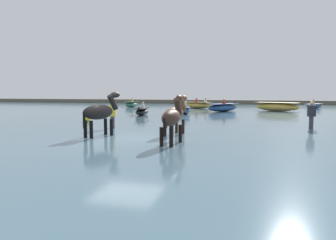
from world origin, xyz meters
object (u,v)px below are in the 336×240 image
object	(u,v)px
horse_lead_dark_bay	(172,119)
channel_buoy	(88,119)
boat_near_port	(197,105)
boat_distant_east	(185,110)
horse_trailing_bay	(175,115)
boat_far_inshore	(314,106)
boat_far_offshore	(142,111)
person_onlooker_right	(112,117)
horse_flank_black	(100,113)
person_spectator_far	(311,117)
boat_near_starboard	(223,108)
boat_distant_west	(277,107)
boat_mid_outer	(132,104)

from	to	relation	value
horse_lead_dark_bay	channel_buoy	bearing A→B (deg)	137.58
boat_near_port	boat_distant_east	size ratio (longest dim) A/B	1.38
horse_trailing_bay	boat_far_inshore	world-z (taller)	horse_trailing_bay
boat_far_offshore	person_onlooker_right	xyz separation A→B (m)	(1.56, -8.46, 0.29)
horse_trailing_bay	boat_far_inshore	size ratio (longest dim) A/B	0.73
horse_lead_dark_bay	boat_far_offshore	bearing A→B (deg)	114.16
horse_flank_black	person_spectator_far	world-z (taller)	horse_flank_black
boat_far_inshore	channel_buoy	size ratio (longest dim) A/B	3.08
boat_near_starboard	boat_far_inshore	bearing A→B (deg)	38.26
horse_flank_black	boat_near_starboard	world-z (taller)	horse_flank_black
boat_distant_west	boat_near_starboard	size ratio (longest dim) A/B	1.08
boat_far_offshore	boat_near_starboard	size ratio (longest dim) A/B	0.70
horse_trailing_bay	person_spectator_far	bearing A→B (deg)	31.77
horse_flank_black	channel_buoy	distance (m)	6.15
horse_flank_black	boat_far_offshore	bearing A→B (deg)	101.56
boat_far_offshore	boat_distant_east	world-z (taller)	same
horse_lead_dark_bay	person_onlooker_right	world-z (taller)	horse_lead_dark_bay
boat_near_starboard	person_spectator_far	xyz separation A→B (m)	(5.10, -11.99, 0.20)
boat_near_port	boat_near_starboard	xyz separation A→B (m)	(3.24, -5.16, 0.02)
horse_flank_black	boat_near_starboard	distance (m)	17.25
horse_lead_dark_bay	horse_flank_black	xyz separation A→B (m)	(-3.13, 0.97, 0.07)
horse_flank_black	horse_lead_dark_bay	bearing A→B (deg)	-17.18
boat_distant_west	horse_flank_black	bearing A→B (deg)	-113.62
boat_near_port	channel_buoy	size ratio (longest dim) A/B	4.61
boat_far_offshore	horse_trailing_bay	bearing A→B (deg)	-63.01
boat_distant_west	boat_near_starboard	xyz separation A→B (m)	(-4.81, -1.85, -0.04)
boat_far_offshore	boat_near_port	distance (m)	11.29
boat_near_port	boat_near_starboard	bearing A→B (deg)	-57.87
boat_near_port	boat_far_inshore	bearing A→B (deg)	8.88
person_onlooker_right	boat_far_inshore	bearing A→B (deg)	58.61
horse_lead_dark_bay	boat_far_inshore	bearing A→B (deg)	69.70
boat_near_starboard	person_spectator_far	world-z (taller)	person_spectator_far
boat_near_port	person_onlooker_right	distance (m)	19.51
horse_lead_dark_bay	boat_far_offshore	xyz separation A→B (m)	(-5.39, 12.01, -0.56)
boat_near_port	horse_lead_dark_bay	bearing A→B (deg)	-82.64
horse_flank_black	boat_distant_west	size ratio (longest dim) A/B	0.49
horse_flank_black	boat_distant_west	bearing A→B (deg)	66.38
person_spectator_far	boat_distant_east	bearing A→B (deg)	132.75
boat_distant_east	boat_far_offshore	bearing A→B (deg)	-138.98
person_spectator_far	person_onlooker_right	distance (m)	9.49
horse_lead_dark_bay	horse_flank_black	size ratio (longest dim) A/B	0.95
boat_distant_east	boat_far_inshore	bearing A→B (deg)	41.62
boat_far_inshore	boat_mid_outer	size ratio (longest dim) A/B	0.89
boat_far_inshore	person_spectator_far	bearing A→B (deg)	-101.46
horse_flank_black	boat_far_inshore	distance (m)	26.98
horse_trailing_bay	boat_distant_east	xyz separation A→B (m)	(-2.13, 12.17, -0.53)
boat_distant_west	boat_distant_east	distance (m)	9.28
boat_distant_east	boat_mid_outer	size ratio (longest dim) A/B	0.96
horse_trailing_bay	horse_lead_dark_bay	bearing A→B (deg)	-79.17
boat_far_inshore	boat_far_offshore	bearing A→B (deg)	-138.49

